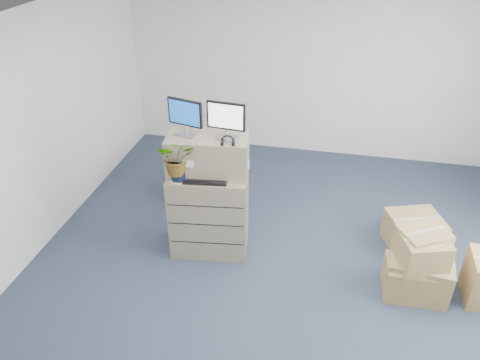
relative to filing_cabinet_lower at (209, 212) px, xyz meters
name	(u,v)px	position (x,y,z in m)	size (l,w,h in m)	color
ground	(277,290)	(0.93, -0.58, -0.53)	(7.00, 7.00, 0.00)	#273546
wall_back	(312,72)	(0.93, 2.93, 0.87)	(6.00, 0.02, 2.80)	silver
filing_cabinet_lower	(209,212)	(0.00, 0.00, 0.00)	(0.91, 0.56, 1.06)	gray
filing_cabinet_upper	(208,155)	(-0.01, 0.05, 0.76)	(0.91, 0.46, 0.46)	gray
monitor_left	(185,115)	(-0.24, 0.05, 1.22)	(0.42, 0.21, 0.42)	#99999E
monitor_right	(226,119)	(0.22, 0.04, 1.23)	(0.43, 0.19, 0.42)	#99999E
headphones	(228,141)	(0.27, -0.09, 1.03)	(0.15, 0.15, 0.02)	black
keyboard	(206,180)	(0.01, -0.14, 0.54)	(0.49, 0.20, 0.03)	black
mouse	(236,178)	(0.34, -0.04, 0.55)	(0.11, 0.07, 0.04)	silver
water_bottle	(212,162)	(0.04, 0.07, 0.66)	(0.07, 0.07, 0.25)	gray
phone_dock	(207,169)	(-0.03, 0.05, 0.58)	(0.07, 0.06, 0.13)	silver
external_drive	(238,169)	(0.32, 0.15, 0.56)	(0.20, 0.15, 0.06)	black
tissue_box	(237,163)	(0.31, 0.13, 0.64)	(0.27, 0.14, 0.10)	#3B85C9
potted_plant	(178,161)	(-0.28, -0.19, 0.78)	(0.46, 0.50, 0.43)	#A3C49E
office_chair	(199,173)	(-0.49, 1.19, -0.19)	(0.67, 0.63, 0.69)	#58585C
cardboard_boxes	(440,263)	(2.68, -0.09, -0.23)	(1.64, 1.52, 0.80)	olive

